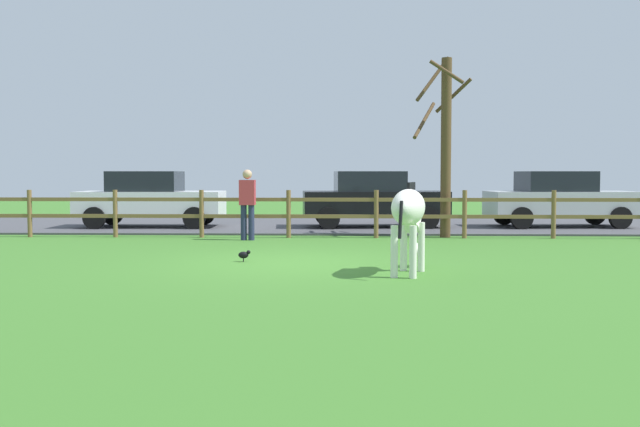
{
  "coord_description": "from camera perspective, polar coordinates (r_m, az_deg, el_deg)",
  "views": [
    {
      "loc": [
        0.88,
        -12.56,
        1.55
      ],
      "look_at": [
        0.45,
        0.59,
        0.83
      ],
      "focal_mm": 41.1,
      "sensor_mm": 36.0,
      "label": 1
    }
  ],
  "objects": [
    {
      "name": "paddock_fence",
      "position": [
        17.63,
        -2.46,
        0.25
      ],
      "size": [
        21.21,
        0.11,
        1.15
      ],
      "color": "brown",
      "rests_on": "ground_plane"
    },
    {
      "name": "visitor_near_fence",
      "position": [
        17.03,
        -5.67,
        0.96
      ],
      "size": [
        0.37,
        0.24,
        1.64
      ],
      "color": "#232847",
      "rests_on": "ground_plane"
    },
    {
      "name": "ground_plane",
      "position": [
        12.69,
        -2.13,
        -3.88
      ],
      "size": [
        60.0,
        60.0,
        0.0
      ],
      "primitive_type": "plane",
      "color": "#3D7528"
    },
    {
      "name": "bare_tree",
      "position": [
        18.05,
        9.7,
        5.57
      ],
      "size": [
        1.49,
        1.31,
        4.47
      ],
      "color": "#513A23",
      "rests_on": "ground_plane"
    },
    {
      "name": "zebra",
      "position": [
        11.34,
        6.97,
        -0.03
      ],
      "size": [
        0.78,
        1.9,
        1.41
      ],
      "color": "white",
      "rests_on": "ground_plane"
    },
    {
      "name": "parked_car_black",
      "position": [
        20.62,
        4.18,
        1.16
      ],
      "size": [
        4.13,
        2.16,
        1.56
      ],
      "color": "black",
      "rests_on": "parking_asphalt"
    },
    {
      "name": "crow_on_grass",
      "position": [
        12.91,
        -5.93,
        -3.21
      ],
      "size": [
        0.21,
        0.1,
        0.2
      ],
      "color": "black",
      "rests_on": "ground_plane"
    },
    {
      "name": "parking_asphalt",
      "position": [
        21.93,
        -0.44,
        -0.85
      ],
      "size": [
        28.0,
        7.4,
        0.05
      ],
      "primitive_type": "cube",
      "color": "#47474C",
      "rests_on": "ground_plane"
    },
    {
      "name": "parked_car_white",
      "position": [
        21.11,
        -13.1,
        1.14
      ],
      "size": [
        4.05,
        1.98,
        1.56
      ],
      "color": "white",
      "rests_on": "parking_asphalt"
    },
    {
      "name": "parked_car_silver",
      "position": [
        21.64,
        18.11,
        1.11
      ],
      "size": [
        4.1,
        2.09,
        1.56
      ],
      "color": "#B7BABF",
      "rests_on": "parking_asphalt"
    }
  ]
}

